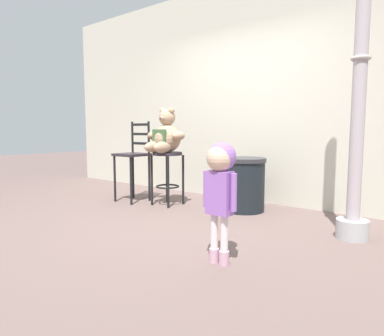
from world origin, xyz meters
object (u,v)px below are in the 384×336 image
at_px(bar_stool_with_teddy, 167,167).
at_px(child_walking, 220,176).
at_px(teddy_bear, 166,136).
at_px(bar_chair_empty, 133,157).
at_px(trash_bin, 244,184).
at_px(lamppost, 358,117).

xyz_separation_m(bar_stool_with_teddy, child_walking, (1.75, -1.30, 0.16)).
bearing_deg(teddy_bear, bar_chair_empty, -171.34).
xyz_separation_m(trash_bin, lamppost, (1.38, -0.35, 0.79)).
relative_size(bar_stool_with_teddy, lamppost, 0.25).
distance_m(child_walking, bar_chair_empty, 2.59).
distance_m(teddy_bear, child_walking, 2.18).
xyz_separation_m(trash_bin, bar_chair_empty, (-1.54, -0.45, 0.29)).
bearing_deg(child_walking, lamppost, -48.06).
xyz_separation_m(child_walking, bar_chair_empty, (-2.30, 1.19, -0.05)).
height_order(lamppost, bar_chair_empty, lamppost).
bearing_deg(bar_stool_with_teddy, teddy_bear, -90.00).
relative_size(teddy_bear, trash_bin, 0.89).
height_order(teddy_bear, trash_bin, teddy_bear).
bearing_deg(trash_bin, bar_stool_with_teddy, -161.23).
bearing_deg(child_walking, bar_chair_empty, 40.38).
distance_m(trash_bin, bar_chair_empty, 1.63).
relative_size(bar_stool_with_teddy, child_walking, 0.77).
height_order(child_walking, bar_chair_empty, bar_chair_empty).
xyz_separation_m(child_walking, trash_bin, (-0.76, 1.64, -0.33)).
relative_size(bar_stool_with_teddy, teddy_bear, 1.21).
relative_size(child_walking, bar_chair_empty, 0.82).
xyz_separation_m(teddy_bear, child_walking, (1.75, -1.27, -0.26)).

